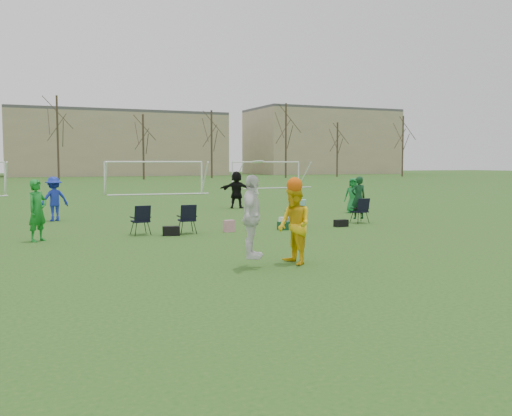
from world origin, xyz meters
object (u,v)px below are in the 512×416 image
fielder_black (237,190)px  center_contest (276,221)px  goal_mid (154,168)px  fielder_green_far (353,195)px  fielder_green_near (37,210)px  fielder_blue (54,199)px  goal_right (267,167)px

fielder_black → center_contest: size_ratio=0.80×
goal_mid → fielder_green_far: bearing=-72.6°
fielder_green_far → goal_mid: bearing=147.9°
fielder_green_near → fielder_black: 13.58m
fielder_green_near → fielder_blue: fielder_green_near is taller
fielder_blue → fielder_black: 9.61m
fielder_black → fielder_green_near: bearing=72.1°
goal_right → fielder_blue: bearing=-137.9°
center_contest → goal_right: bearing=66.0°
fielder_blue → goal_mid: (8.39, 18.40, 1.03)m
fielder_green_far → center_contest: 14.41m
fielder_green_far → goal_right: 26.91m
center_contest → fielder_green_near: bearing=126.5°
fielder_blue → goal_right: goal_right is taller
fielder_green_far → goal_mid: 20.48m
fielder_black → center_contest: bearing=101.0°
fielder_blue → goal_right: 31.81m
fielder_black → goal_right: 24.10m
fielder_green_near → goal_right: size_ratio=0.25×
fielder_green_near → fielder_black: fielder_black is taller
fielder_green_near → fielder_green_far: (14.00, 4.61, -0.11)m
fielder_green_near → center_contest: center_contest is taller
fielder_green_far → center_contest: (-9.22, -11.07, 0.22)m
fielder_black → goal_right: (11.30, 21.26, 0.97)m
fielder_black → goal_mid: goal_mid is taller
fielder_blue → fielder_green_far: size_ratio=1.09×
fielder_green_far → goal_right: (7.25, 25.90, 1.11)m
fielder_black → goal_right: size_ratio=0.26×
fielder_green_far → goal_right: goal_right is taller
fielder_blue → fielder_green_far: (13.13, -1.50, -0.08)m
center_contest → goal_mid: 31.30m
center_contest → goal_right: 40.48m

